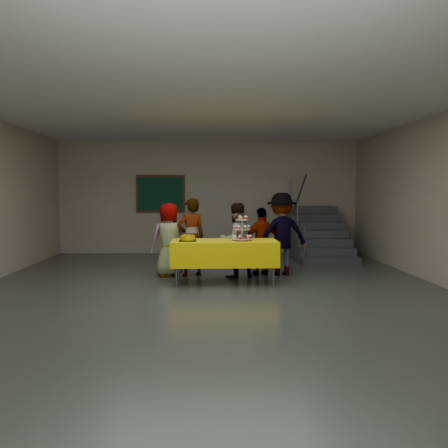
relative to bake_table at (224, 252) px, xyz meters
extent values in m
plane|color=#4C514C|center=(-0.26, -0.93, -0.56)|extent=(10.00, 10.00, 0.00)
cube|color=#AAA189|center=(-0.26, 4.07, 0.94)|extent=(8.00, 0.04, 3.00)
cube|color=#AAA189|center=(-0.26, -5.93, 0.94)|extent=(8.00, 0.04, 3.00)
cube|color=silver|center=(-0.26, -0.93, 2.44)|extent=(8.00, 10.00, 0.04)
cube|color=#999999|center=(-0.26, 4.05, -0.50)|extent=(7.90, 0.03, 0.12)
cylinder|color=#595960|center=(-0.84, -0.29, -0.19)|extent=(0.04, 0.04, 0.73)
cylinder|color=#595960|center=(0.84, -0.29, -0.19)|extent=(0.04, 0.04, 0.73)
cylinder|color=#595960|center=(-0.84, 0.29, -0.19)|extent=(0.04, 0.04, 0.73)
cylinder|color=#595960|center=(0.84, 0.29, -0.19)|extent=(0.04, 0.04, 0.73)
cube|color=#595960|center=(0.00, 0.00, 0.18)|extent=(1.80, 0.70, 0.02)
cube|color=#FFE405|center=(0.00, 0.00, -0.01)|extent=(1.88, 0.78, 0.44)
cylinder|color=silver|center=(0.31, -0.03, 0.22)|extent=(0.18, 0.18, 0.01)
cylinder|color=silver|center=(0.31, -0.03, 0.42)|extent=(0.02, 0.02, 0.42)
cylinder|color=silver|center=(0.31, -0.03, 0.24)|extent=(0.38, 0.38, 0.01)
cylinder|color=silver|center=(0.31, -0.03, 0.41)|extent=(0.30, 0.30, 0.01)
cylinder|color=silver|center=(0.31, -0.03, 0.58)|extent=(0.22, 0.22, 0.01)
cube|color=black|center=(-0.65, -0.06, 0.22)|extent=(0.30, 0.30, 0.02)
cylinder|color=#EFC500|center=(-0.65, -0.06, 0.27)|extent=(0.25, 0.25, 0.07)
ellipsoid|color=#EFC500|center=(-0.65, -0.06, 0.30)|extent=(0.25, 0.25, 0.05)
ellipsoid|color=white|center=(-0.60, -0.10, 0.32)|extent=(0.08, 0.08, 0.02)
cube|color=silver|center=(-0.67, -0.19, 0.32)|extent=(0.30, 0.16, 0.04)
imported|color=slate|center=(-1.05, 0.72, 0.16)|extent=(0.81, 0.66, 1.43)
imported|color=slate|center=(-0.62, 0.73, 0.20)|extent=(0.65, 0.54, 1.52)
imported|color=slate|center=(0.23, 0.50, 0.16)|extent=(0.85, 0.78, 1.43)
imported|color=#5C5C65|center=(0.77, 0.74, 0.11)|extent=(0.84, 0.54, 1.33)
imported|color=slate|center=(1.15, 0.75, 0.25)|extent=(1.13, 0.76, 1.62)
cube|color=#424447|center=(2.44, 1.82, -0.47)|extent=(1.30, 0.30, 0.18)
cube|color=#424447|center=(2.44, 2.12, -0.38)|extent=(1.30, 0.30, 0.36)
cube|color=#424447|center=(2.44, 2.42, -0.29)|extent=(1.30, 0.30, 0.54)
cube|color=#424447|center=(2.44, 2.72, -0.20)|extent=(1.30, 0.30, 0.72)
cube|color=#424447|center=(2.44, 3.02, -0.11)|extent=(1.30, 0.30, 0.90)
cube|color=#424447|center=(2.44, 3.32, -0.02)|extent=(1.30, 0.30, 1.08)
cube|color=#424447|center=(2.44, 3.62, 0.07)|extent=(1.30, 0.30, 1.26)
cube|color=#424447|center=(2.44, 3.92, 0.07)|extent=(1.30, 0.30, 1.26)
cylinder|color=#595960|center=(1.84, 1.77, -0.11)|extent=(0.04, 0.04, 0.90)
cylinder|color=#595960|center=(1.84, 2.57, 0.43)|extent=(0.04, 0.04, 0.90)
cylinder|color=#595960|center=(1.84, 3.47, 0.97)|extent=(0.04, 0.04, 0.90)
cylinder|color=#595960|center=(1.84, 2.62, 0.88)|extent=(0.04, 1.85, 1.20)
cube|color=#472B16|center=(-1.56, 4.04, 1.04)|extent=(1.30, 0.04, 1.00)
cube|color=#143E27|center=(-1.56, 4.01, 1.04)|extent=(1.18, 0.02, 0.88)
camera|label=1|loc=(-0.30, -7.73, 1.05)|focal=35.00mm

